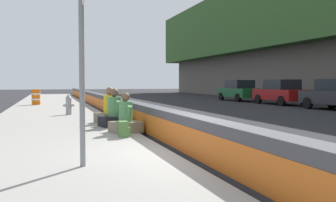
# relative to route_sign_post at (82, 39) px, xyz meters

# --- Properties ---
(ground_plane) EXTENTS (160.00, 160.00, 0.00)m
(ground_plane) POSITION_rel_route_sign_post_xyz_m (0.71, -2.25, -2.21)
(ground_plane) COLOR #232326
(ground_plane) RESTS_ON ground
(sidewalk_strip) EXTENTS (80.00, 4.40, 0.14)m
(sidewalk_strip) POSITION_rel_route_sign_post_xyz_m (0.71, 0.40, -2.14)
(sidewalk_strip) COLOR gray
(sidewalk_strip) RESTS_ON ground_plane
(jersey_barrier) EXTENTS (76.00, 0.45, 0.85)m
(jersey_barrier) POSITION_rel_route_sign_post_xyz_m (0.71, -2.25, -1.79)
(jersey_barrier) COLOR #47474C
(jersey_barrier) RESTS_ON ground_plane
(route_sign_post) EXTENTS (0.44, 0.09, 3.60)m
(route_sign_post) POSITION_rel_route_sign_post_xyz_m (0.00, 0.00, 0.00)
(route_sign_post) COLOR gray
(route_sign_post) RESTS_ON sidewalk_strip
(fire_hydrant) EXTENTS (0.26, 0.46, 0.88)m
(fire_hydrant) POSITION_rel_route_sign_post_xyz_m (10.39, -0.26, -1.62)
(fire_hydrant) COLOR gray
(fire_hydrant) RESTS_ON sidewalk_strip
(seated_person_foreground) EXTENTS (0.83, 0.92, 1.10)m
(seated_person_foreground) POSITION_rel_route_sign_post_xyz_m (3.99, -1.48, -1.73)
(seated_person_foreground) COLOR #706651
(seated_person_foreground) RESTS_ON sidewalk_strip
(seated_person_middle) EXTENTS (0.90, 0.99, 1.19)m
(seated_person_middle) POSITION_rel_route_sign_post_xyz_m (5.49, -1.42, -1.70)
(seated_person_middle) COLOR black
(seated_person_middle) RESTS_ON sidewalk_strip
(seated_person_rear) EXTENTS (0.99, 1.07, 1.22)m
(seated_person_rear) POSITION_rel_route_sign_post_xyz_m (6.72, -1.46, -1.69)
(seated_person_rear) COLOR #706651
(seated_person_rear) RESTS_ON sidewalk_strip
(backpack) EXTENTS (0.32, 0.28, 0.40)m
(backpack) POSITION_rel_route_sign_post_xyz_m (3.10, -1.26, -1.88)
(backpack) COLOR #4C7A3D
(backpack) RESTS_ON sidewalk_strip
(construction_barrel) EXTENTS (0.54, 0.54, 0.95)m
(construction_barrel) POSITION_rel_route_sign_post_xyz_m (18.42, 1.31, -1.59)
(construction_barrel) COLOR orange
(construction_barrel) RESTS_ON sidewalk_strip
(parked_car_fourth) EXTENTS (4.51, 1.98, 1.71)m
(parked_car_fourth) POSITION_rel_route_sign_post_xyz_m (16.09, -14.58, -1.35)
(parked_car_fourth) COLOR maroon
(parked_car_fourth) RESTS_ON ground_plane
(parked_car_midline) EXTENTS (4.53, 2.00, 1.71)m
(parked_car_midline) POSITION_rel_route_sign_post_xyz_m (21.64, -14.33, -1.35)
(parked_car_midline) COLOR #145128
(parked_car_midline) RESTS_ON ground_plane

